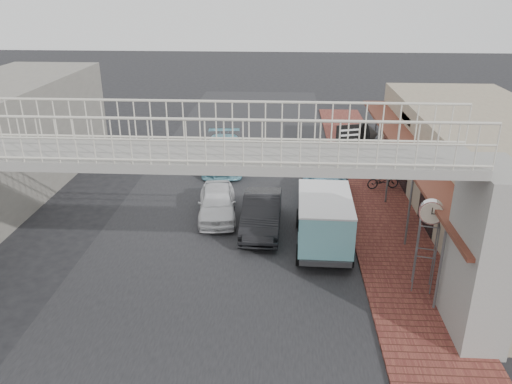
# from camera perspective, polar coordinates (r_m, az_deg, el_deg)

# --- Properties ---
(ground) EXTENTS (120.00, 120.00, 0.00)m
(ground) POSITION_cam_1_polar(r_m,az_deg,el_deg) (18.48, -4.15, -7.15)
(ground) COLOR black
(ground) RESTS_ON ground
(road_strip) EXTENTS (10.00, 60.00, 0.01)m
(road_strip) POSITION_cam_1_polar(r_m,az_deg,el_deg) (18.48, -4.15, -7.13)
(road_strip) COLOR black
(road_strip) RESTS_ON ground
(sidewalk) EXTENTS (3.00, 40.00, 0.10)m
(sidewalk) POSITION_cam_1_polar(r_m,az_deg,el_deg) (21.40, 14.45, -3.33)
(sidewalk) COLOR brown
(sidewalk) RESTS_ON ground
(shophouse_row) EXTENTS (7.20, 18.00, 4.00)m
(shophouse_row) POSITION_cam_1_polar(r_m,az_deg,el_deg) (22.88, 25.52, 2.14)
(shophouse_row) COLOR gray
(shophouse_row) RESTS_ON ground
(footbridge) EXTENTS (16.40, 2.40, 6.34)m
(footbridge) POSITION_cam_1_polar(r_m,az_deg,el_deg) (13.50, -6.62, -3.83)
(footbridge) COLOR gray
(footbridge) RESTS_ON ground
(building_far_left) EXTENTS (5.00, 14.00, 5.00)m
(building_far_left) POSITION_cam_1_polar(r_m,az_deg,el_deg) (26.43, -27.07, 5.54)
(building_far_left) COLOR gray
(building_far_left) RESTS_ON ground
(white_hatchback) EXTENTS (1.99, 4.01, 1.31)m
(white_hatchback) POSITION_cam_1_polar(r_m,az_deg,el_deg) (21.11, -4.47, -1.19)
(white_hatchback) COLOR white
(white_hatchback) RESTS_ON ground
(dark_sedan) EXTENTS (1.56, 4.28, 1.40)m
(dark_sedan) POSITION_cam_1_polar(r_m,az_deg,el_deg) (19.94, 0.64, -2.46)
(dark_sedan) COLOR black
(dark_sedan) RESTS_ON ground
(angkot_curb) EXTENTS (2.36, 4.72, 1.28)m
(angkot_curb) POSITION_cam_1_polar(r_m,az_deg,el_deg) (22.69, 7.98, 0.35)
(angkot_curb) COLOR #79B9D2
(angkot_curb) RESTS_ON ground
(angkot_far) EXTENTS (2.53, 5.33, 1.50)m
(angkot_far) POSITION_cam_1_polar(r_m,az_deg,el_deg) (26.98, -3.79, 4.42)
(angkot_far) COLOR #77BECF
(angkot_far) RESTS_ON ground
(angkot_van) EXTENTS (2.08, 4.36, 2.11)m
(angkot_van) POSITION_cam_1_polar(r_m,az_deg,el_deg) (18.54, 7.80, -2.53)
(angkot_van) COLOR black
(angkot_van) RESTS_ON ground
(motorcycle_near) EXTENTS (1.61, 0.81, 0.81)m
(motorcycle_near) POSITION_cam_1_polar(r_m,az_deg,el_deg) (24.57, 14.32, 1.27)
(motorcycle_near) COLOR black
(motorcycle_near) RESTS_ON sidewalk
(motorcycle_far) EXTENTS (1.86, 1.33, 1.10)m
(motorcycle_far) POSITION_cam_1_polar(r_m,az_deg,el_deg) (27.54, 9.51, 4.32)
(motorcycle_far) COLOR black
(motorcycle_far) RESTS_ON sidewalk
(street_clock) EXTENTS (0.79, 0.71, 3.09)m
(street_clock) POSITION_cam_1_polar(r_m,az_deg,el_deg) (16.05, 19.37, -2.61)
(street_clock) COLOR #59595B
(street_clock) RESTS_ON sidewalk
(arrow_sign) EXTENTS (2.11, 1.41, 3.50)m
(arrow_sign) POSITION_cam_1_polar(r_m,az_deg,el_deg) (22.95, 12.72, 6.31)
(arrow_sign) COLOR #59595B
(arrow_sign) RESTS_ON sidewalk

